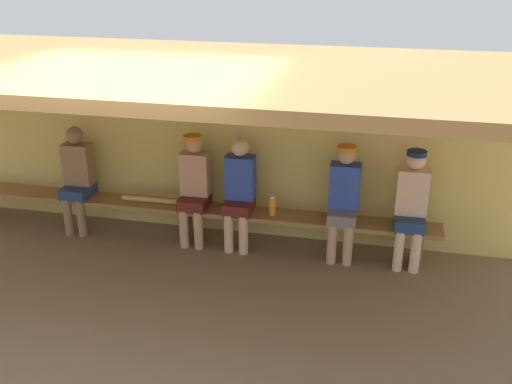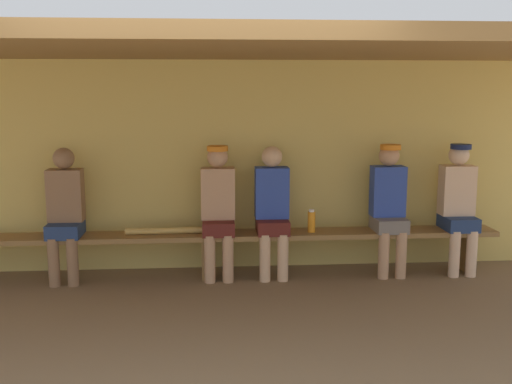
{
  "view_description": "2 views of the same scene",
  "coord_description": "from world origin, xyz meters",
  "px_view_note": "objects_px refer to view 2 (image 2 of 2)",
  "views": [
    {
      "loc": [
        2.22,
        -4.47,
        3.36
      ],
      "look_at": [
        0.95,
        1.24,
        0.85
      ],
      "focal_mm": 40.72,
      "sensor_mm": 36.0,
      "label": 1
    },
    {
      "loc": [
        0.06,
        -4.47,
        1.91
      ],
      "look_at": [
        0.5,
        1.33,
        0.92
      ],
      "focal_mm": 42.7,
      "sensor_mm": 36.0,
      "label": 2
    }
  ],
  "objects_px": {
    "player_middle": "(218,205)",
    "player_near_post": "(458,202)",
    "water_bottle_blue": "(311,221)",
    "baseball_bat": "(169,231)",
    "bench": "(206,240)",
    "player_in_white": "(272,206)",
    "player_shirtless_tan": "(65,209)",
    "player_in_red": "(389,203)"
  },
  "relations": [
    {
      "from": "player_middle",
      "to": "player_in_white",
      "type": "relative_size",
      "value": 1.01
    },
    {
      "from": "player_shirtless_tan",
      "to": "water_bottle_blue",
      "type": "bearing_deg",
      "value": -0.68
    },
    {
      "from": "player_middle",
      "to": "baseball_bat",
      "type": "height_order",
      "value": "player_middle"
    },
    {
      "from": "player_in_red",
      "to": "baseball_bat",
      "type": "bearing_deg",
      "value": -179.91
    },
    {
      "from": "player_in_red",
      "to": "water_bottle_blue",
      "type": "height_order",
      "value": "player_in_red"
    },
    {
      "from": "player_in_white",
      "to": "water_bottle_blue",
      "type": "distance_m",
      "value": 0.43
    },
    {
      "from": "player_in_red",
      "to": "player_near_post",
      "type": "bearing_deg",
      "value": 0.0
    },
    {
      "from": "bench",
      "to": "player_in_red",
      "type": "relative_size",
      "value": 4.46
    },
    {
      "from": "player_middle",
      "to": "player_in_red",
      "type": "relative_size",
      "value": 1.0
    },
    {
      "from": "bench",
      "to": "water_bottle_blue",
      "type": "distance_m",
      "value": 1.09
    },
    {
      "from": "bench",
      "to": "player_middle",
      "type": "height_order",
      "value": "player_middle"
    },
    {
      "from": "player_middle",
      "to": "player_in_red",
      "type": "bearing_deg",
      "value": 0.0
    },
    {
      "from": "player_shirtless_tan",
      "to": "baseball_bat",
      "type": "relative_size",
      "value": 1.53
    },
    {
      "from": "bench",
      "to": "player_in_white",
      "type": "distance_m",
      "value": 0.76
    },
    {
      "from": "bench",
      "to": "water_bottle_blue",
      "type": "xyz_separation_m",
      "value": [
        1.08,
        -0.03,
        0.18
      ]
    },
    {
      "from": "bench",
      "to": "player_near_post",
      "type": "relative_size",
      "value": 4.46
    },
    {
      "from": "player_shirtless_tan",
      "to": "player_in_red",
      "type": "bearing_deg",
      "value": 0.01
    },
    {
      "from": "bench",
      "to": "player_in_white",
      "type": "bearing_deg",
      "value": 0.26
    },
    {
      "from": "bench",
      "to": "player_middle",
      "type": "relative_size",
      "value": 4.46
    },
    {
      "from": "bench",
      "to": "player_middle",
      "type": "distance_m",
      "value": 0.38
    },
    {
      "from": "player_shirtless_tan",
      "to": "player_near_post",
      "type": "xyz_separation_m",
      "value": [
        4.01,
        0.0,
        0.02
      ]
    },
    {
      "from": "player_middle",
      "to": "player_shirtless_tan",
      "type": "distance_m",
      "value": 1.51
    },
    {
      "from": "bench",
      "to": "player_in_white",
      "type": "xyz_separation_m",
      "value": [
        0.68,
        0.0,
        0.34
      ]
    },
    {
      "from": "player_shirtless_tan",
      "to": "bench",
      "type": "bearing_deg",
      "value": -0.13
    },
    {
      "from": "player_middle",
      "to": "player_in_red",
      "type": "distance_m",
      "value": 1.76
    },
    {
      "from": "bench",
      "to": "player_in_red",
      "type": "distance_m",
      "value": 1.92
    },
    {
      "from": "player_middle",
      "to": "player_in_red",
      "type": "height_order",
      "value": "same"
    },
    {
      "from": "player_shirtless_tan",
      "to": "player_in_red",
      "type": "height_order",
      "value": "player_in_red"
    },
    {
      "from": "player_in_red",
      "to": "water_bottle_blue",
      "type": "relative_size",
      "value": 5.72
    },
    {
      "from": "player_in_red",
      "to": "player_shirtless_tan",
      "type": "bearing_deg",
      "value": -179.99
    },
    {
      "from": "player_middle",
      "to": "water_bottle_blue",
      "type": "distance_m",
      "value": 0.97
    },
    {
      "from": "player_in_white",
      "to": "baseball_bat",
      "type": "relative_size",
      "value": 1.53
    },
    {
      "from": "player_in_red",
      "to": "baseball_bat",
      "type": "height_order",
      "value": "player_in_red"
    },
    {
      "from": "bench",
      "to": "player_near_post",
      "type": "xyz_separation_m",
      "value": [
        2.62,
        0.0,
        0.36
      ]
    },
    {
      "from": "player_near_post",
      "to": "baseball_bat",
      "type": "relative_size",
      "value": 1.54
    },
    {
      "from": "water_bottle_blue",
      "to": "baseball_bat",
      "type": "height_order",
      "value": "water_bottle_blue"
    },
    {
      "from": "player_in_white",
      "to": "water_bottle_blue",
      "type": "bearing_deg",
      "value": -4.18
    },
    {
      "from": "player_in_red",
      "to": "water_bottle_blue",
      "type": "distance_m",
      "value": 0.83
    },
    {
      "from": "player_shirtless_tan",
      "to": "baseball_bat",
      "type": "xyz_separation_m",
      "value": [
        1.02,
        -0.0,
        -0.24
      ]
    },
    {
      "from": "player_shirtless_tan",
      "to": "water_bottle_blue",
      "type": "xyz_separation_m",
      "value": [
        2.46,
        -0.03,
        -0.16
      ]
    },
    {
      "from": "player_middle",
      "to": "player_near_post",
      "type": "height_order",
      "value": "same"
    },
    {
      "from": "player_near_post",
      "to": "player_middle",
      "type": "bearing_deg",
      "value": 180.0
    }
  ]
}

